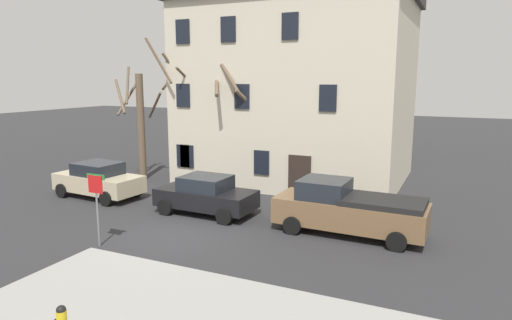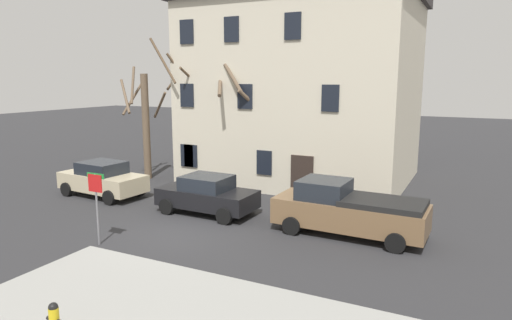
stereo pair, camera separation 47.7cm
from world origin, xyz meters
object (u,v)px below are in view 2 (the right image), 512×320
Objects in this scene: car_beige_sedan at (103,179)px; fire_hydrant at (54,318)px; tree_bare_mid at (178,113)px; street_sign_pole at (96,195)px; tree_bare_near at (145,122)px; building_main at (304,76)px; car_black_sedan at (207,195)px; pickup_truck_brown at (348,210)px; bicycle_leaning at (200,177)px; tree_bare_far at (242,124)px.

car_beige_sedan reaches higher than fire_hydrant.
street_sign_pole is at bearing -70.21° from tree_bare_mid.
tree_bare_near reaches higher than street_sign_pole.
building_main is 7.29m from tree_bare_mid.
fire_hydrant is (2.11, -9.49, -0.31)m from car_black_sedan.
building_main is at bearing 82.69° from car_black_sedan.
tree_bare_mid is 1.83× the size of car_black_sedan.
pickup_truck_brown is at bearing 0.39° from car_black_sedan.
tree_bare_mid is 12.04m from pickup_truck_brown.
street_sign_pole is (5.46, -9.04, -1.49)m from tree_bare_near.
fire_hydrant is at bearing -68.63° from bicycle_leaning.
tree_bare_mid is (-5.82, -3.92, -1.98)m from building_main.
fire_hydrant is (-3.94, -9.53, -0.45)m from pickup_truck_brown.
bicycle_leaning is at bearing 4.73° from tree_bare_near.
fire_hydrant is at bearing -77.44° from car_black_sedan.
car_black_sedan is (6.11, -0.16, -0.03)m from car_beige_sedan.
car_beige_sedan is at bearing -121.97° from bicycle_leaning.
tree_bare_far reaches higher than car_black_sedan.
building_main is 1.92× the size of tree_bare_near.
car_black_sedan is 6.05m from pickup_truck_brown.
bicycle_leaning is (-4.46, -3.95, -5.43)m from building_main.
car_black_sedan is at bearing -31.92° from tree_bare_near.
car_black_sedan is 5.67× the size of fire_hydrant.
building_main is at bearing 66.99° from tree_bare_far.
tree_bare_far reaches higher than bicycle_leaning.
tree_bare_near is at bearing 99.94° from car_beige_sedan.
tree_bare_near is at bearing -178.98° from tree_bare_far.
car_beige_sedan reaches higher than car_black_sedan.
bicycle_leaning reaches higher than fire_hydrant.
pickup_truck_brown reaches higher than fire_hydrant.
bicycle_leaning is (-5.49, 14.03, -0.14)m from fire_hydrant.
pickup_truck_brown is (6.72, -4.32, -2.43)m from tree_bare_far.
building_main reaches higher than bicycle_leaning.
building_main is 14.09m from street_sign_pole.
tree_bare_far is 1.50× the size of car_black_sedan.
building_main is 4.82× the size of street_sign_pole.
car_beige_sedan is 1.81× the size of street_sign_pole.
tree_bare_mid reaches higher than street_sign_pole.
street_sign_pole is (-2.46, -13.28, -4.03)m from building_main.
fire_hydrant is at bearing -53.47° from street_sign_pole.
tree_bare_near is at bearing -151.84° from building_main.
street_sign_pole is at bearing -46.23° from car_beige_sedan.
pickup_truck_brown is at bearing -59.57° from building_main.
building_main is at bearing 93.26° from fire_hydrant.
street_sign_pole is (4.74, -4.95, 0.92)m from car_beige_sedan.
pickup_truck_brown is at bearing 67.55° from fire_hydrant.
tree_bare_far is 9.32m from street_sign_pole.
car_black_sedan is at bearing -43.97° from tree_bare_mid.
tree_bare_mid is 4.10m from tree_bare_far.
tree_bare_far is at bearing 85.61° from street_sign_pole.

